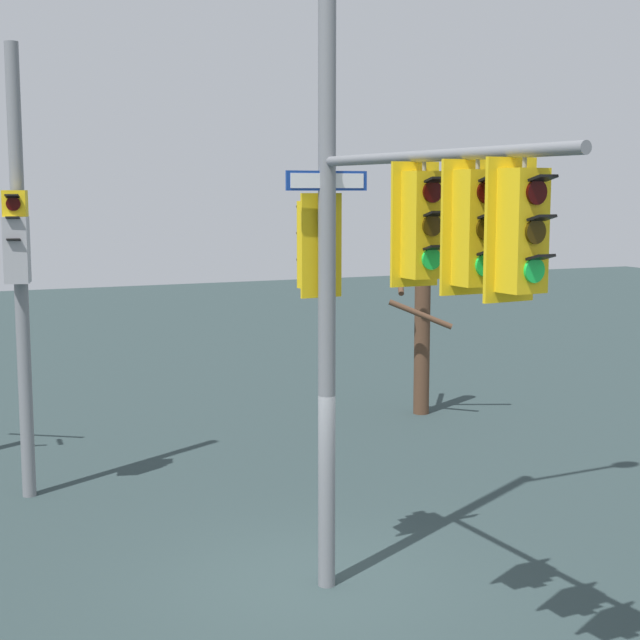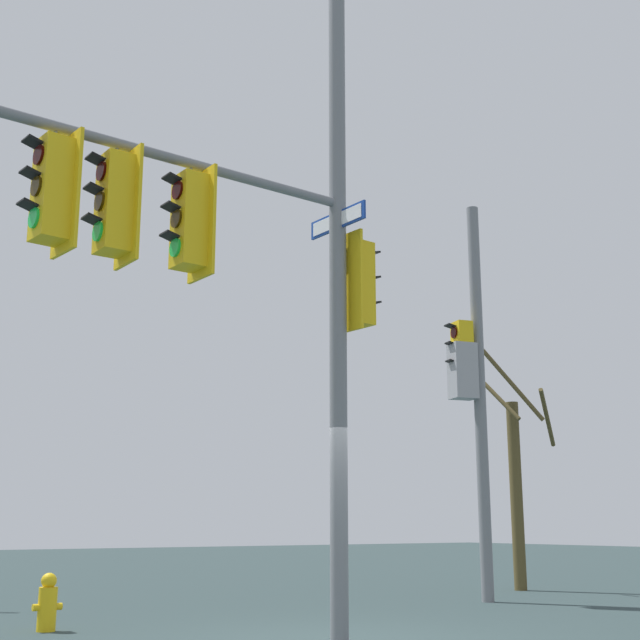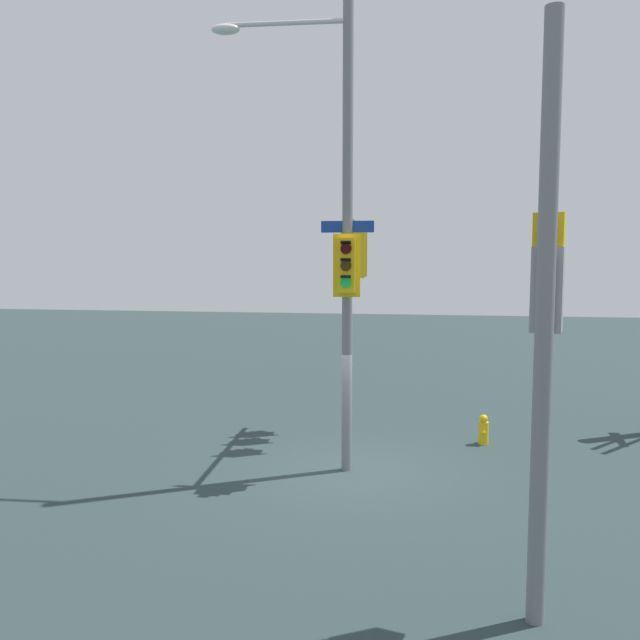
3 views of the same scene
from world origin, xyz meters
name	(u,v)px [view 2 (image 2 of 3)]	position (x,y,z in m)	size (l,w,h in m)	color
main_signal_pole_assembly	(265,208)	(-1.31, -0.33, 5.05)	(5.19, 3.38, 9.89)	slate
secondary_pole_assembly	(472,380)	(5.10, 2.92, 3.96)	(0.77, 0.47, 7.37)	slate
fire_hydrant	(47,604)	(-2.59, 2.92, 0.34)	(0.38, 0.24, 0.73)	yellow
bare_tree_across_street	(517,481)	(7.79, 4.46, 2.23)	(1.97, 1.45, 5.04)	brown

